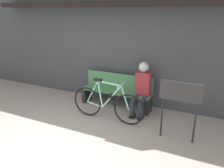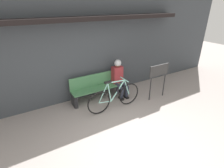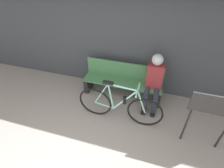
{
  "view_description": "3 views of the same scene",
  "coord_description": "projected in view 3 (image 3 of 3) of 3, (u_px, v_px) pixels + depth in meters",
  "views": [
    {
      "loc": [
        2.42,
        -2.35,
        2.36
      ],
      "look_at": [
        0.36,
        2.03,
        0.72
      ],
      "focal_mm": 35.0,
      "sensor_mm": 36.0,
      "label": 1
    },
    {
      "loc": [
        -1.89,
        -2.17,
        2.9
      ],
      "look_at": [
        0.48,
        1.84,
        0.71
      ],
      "focal_mm": 28.0,
      "sensor_mm": 36.0,
      "label": 2
    },
    {
      "loc": [
        1.0,
        -0.79,
        2.86
      ],
      "look_at": [
        0.22,
        1.84,
        0.72
      ],
      "focal_mm": 28.0,
      "sensor_mm": 36.0,
      "label": 3
    }
  ],
  "objects": [
    {
      "name": "person_seated",
      "position": [
        154.0,
        79.0,
        3.66
      ],
      "size": [
        0.34,
        0.64,
        1.23
      ],
      "color": "#2D3342",
      "rests_on": "ground_plane"
    },
    {
      "name": "bicycle",
      "position": [
        119.0,
        106.0,
        3.47
      ],
      "size": [
        1.73,
        0.4,
        0.94
      ],
      "color": "black",
      "rests_on": "ground_plane"
    },
    {
      "name": "storefront_wall",
      "position": [
        115.0,
        21.0,
        3.67
      ],
      "size": [
        12.0,
        0.56,
        3.2
      ],
      "color": "#3D4247",
      "rests_on": "ground_plane"
    },
    {
      "name": "park_bench_near",
      "position": [
        123.0,
        82.0,
        4.09
      ],
      "size": [
        1.81,
        0.42,
        0.83
      ],
      "color": "#477F51",
      "rests_on": "ground_plane"
    },
    {
      "name": "signboard",
      "position": [
        213.0,
        111.0,
        2.73
      ],
      "size": [
        0.75,
        0.04,
        1.15
      ],
      "color": "#232326",
      "rests_on": "ground_plane"
    }
  ]
}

